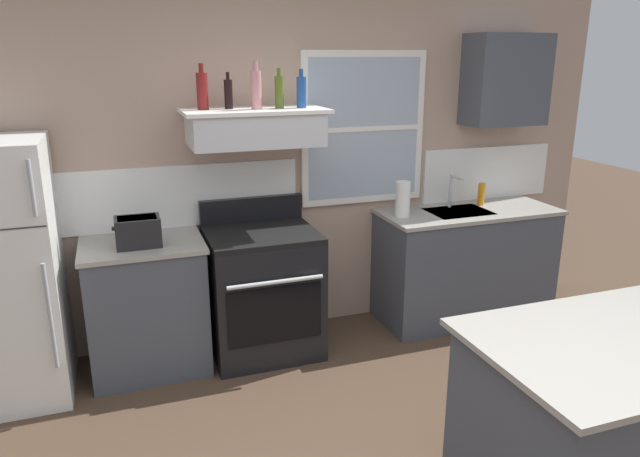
{
  "coord_description": "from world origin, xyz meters",
  "views": [
    {
      "loc": [
        -1.17,
        -1.96,
        2.1
      ],
      "look_at": [
        -0.05,
        1.2,
        1.1
      ],
      "focal_mm": 32.98,
      "sensor_mm": 36.0,
      "label": 1
    }
  ],
  "objects": [
    {
      "name": "counter_left_of_stove",
      "position": [
        -1.05,
        1.9,
        0.46
      ],
      "size": [
        0.79,
        0.63,
        0.91
      ],
      "color": "#474C56",
      "rests_on": "ground_plane"
    },
    {
      "name": "dish_soap_bottle",
      "position": [
        1.63,
        2.0,
        1.0
      ],
      "size": [
        0.06,
        0.06,
        0.18
      ],
      "primitive_type": "cylinder",
      "color": "orange",
      "rests_on": "counter_right_with_sink"
    },
    {
      "name": "back_wall",
      "position": [
        0.03,
        2.23,
        1.35
      ],
      "size": [
        5.4,
        0.11,
        2.7
      ],
      "color": "tan",
      "rests_on": "ground_plane"
    },
    {
      "name": "paper_towel_roll",
      "position": [
        0.86,
        1.9,
        1.04
      ],
      "size": [
        0.11,
        0.11,
        0.27
      ],
      "primitive_type": "cylinder",
      "color": "white",
      "rests_on": "counter_right_with_sink"
    },
    {
      "name": "bottle_red_label_wine",
      "position": [
        -0.58,
        1.99,
        1.87
      ],
      "size": [
        0.07,
        0.07,
        0.29
      ],
      "color": "maroon",
      "rests_on": "range_hood_shelf"
    },
    {
      "name": "toaster",
      "position": [
        -1.07,
        1.82,
        1.01
      ],
      "size": [
        0.3,
        0.2,
        0.19
      ],
      "color": "black",
      "rests_on": "counter_left_of_stove"
    },
    {
      "name": "sink_faucet",
      "position": [
        1.35,
        2.0,
        1.08
      ],
      "size": [
        0.03,
        0.17,
        0.28
      ],
      "color": "silver",
      "rests_on": "counter_right_with_sink"
    },
    {
      "name": "upper_cabinet_right",
      "position": [
        1.8,
        2.04,
        1.9
      ],
      "size": [
        0.64,
        0.32,
        0.7
      ],
      "color": "#474C56"
    },
    {
      "name": "bottle_balsamic_dark",
      "position": [
        -0.41,
        2.0,
        1.85
      ],
      "size": [
        0.06,
        0.06,
        0.24
      ],
      "color": "black",
      "rests_on": "range_hood_shelf"
    },
    {
      "name": "range_hood_shelf",
      "position": [
        -0.25,
        1.96,
        1.62
      ],
      "size": [
        0.96,
        0.52,
        0.24
      ],
      "color": "silver"
    },
    {
      "name": "bottle_olive_oil_square",
      "position": [
        -0.08,
        1.93,
        1.86
      ],
      "size": [
        0.06,
        0.06,
        0.26
      ],
      "color": "#4C601E",
      "rests_on": "range_hood_shelf"
    },
    {
      "name": "stove_range",
      "position": [
        -0.25,
        1.86,
        0.46
      ],
      "size": [
        0.76,
        0.69,
        1.09
      ],
      "color": "black",
      "rests_on": "ground_plane"
    },
    {
      "name": "bottle_blue_liqueur",
      "position": [
        0.07,
        1.91,
        1.85
      ],
      "size": [
        0.07,
        0.07,
        0.26
      ],
      "color": "#1E478C",
      "rests_on": "range_hood_shelf"
    },
    {
      "name": "bottle_rose_pink",
      "position": [
        -0.24,
        1.91,
        1.88
      ],
      "size": [
        0.07,
        0.07,
        0.31
      ],
      "color": "#C67F84",
      "rests_on": "range_hood_shelf"
    },
    {
      "name": "counter_right_with_sink",
      "position": [
        1.45,
        1.9,
        0.46
      ],
      "size": [
        1.43,
        0.63,
        0.91
      ],
      "color": "#474C56",
      "rests_on": "ground_plane"
    },
    {
      "name": "kitchen_island",
      "position": [
        0.9,
        -0.23,
        0.46
      ],
      "size": [
        1.4,
        0.9,
        0.91
      ],
      "color": "#474C56",
      "rests_on": "ground_plane"
    }
  ]
}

